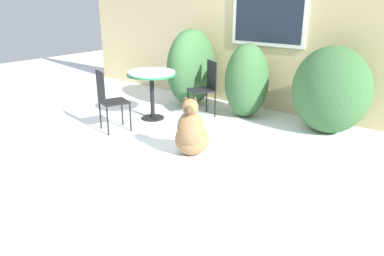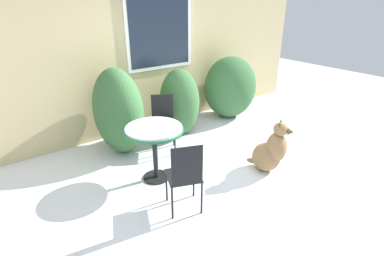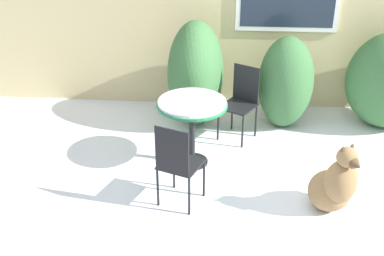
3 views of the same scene
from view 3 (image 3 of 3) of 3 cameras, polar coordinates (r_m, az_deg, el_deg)
ground_plane at (r=5.25m, az=7.44°, el=-7.18°), size 16.00×16.00×0.00m
shrub_left at (r=6.31m, az=0.43°, el=6.49°), size 0.73×1.09×1.39m
shrub_middle at (r=6.37m, az=11.04°, el=5.32°), size 0.71×0.76×1.22m
patio_table at (r=5.33m, az=0.00°, el=2.06°), size 0.79×0.79×0.79m
patio_chair_near_table at (r=6.03m, az=5.84°, el=3.33°), size 0.53×0.53×0.92m
patio_chair_far_side at (r=4.70m, az=-1.73°, el=-4.07°), size 0.50×0.50×0.92m
dog at (r=4.93m, az=16.53°, el=-6.53°), size 0.59×0.61×0.80m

